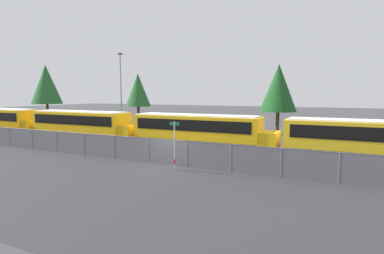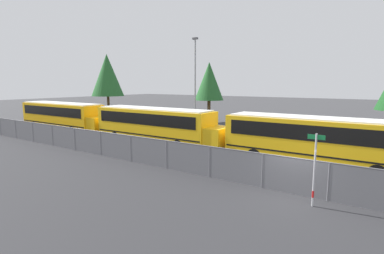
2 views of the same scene
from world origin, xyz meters
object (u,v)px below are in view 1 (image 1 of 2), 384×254
object	(u,v)px
tree_0	(138,90)
tree_1	(278,88)
school_bus_3	(376,140)
light_pole	(121,90)
street_sign	(175,144)
school_bus_1	(82,124)
tree_2	(46,84)
school_bus_0	(0,119)
school_bus_2	(199,130)

from	to	relation	value
tree_0	tree_1	distance (m)	21.41
school_bus_3	light_pole	size ratio (longest dim) A/B	1.25
tree_0	street_sign	bearing A→B (deg)	-50.22
school_bus_1	school_bus_3	bearing A→B (deg)	0.55
tree_1	tree_2	distance (m)	42.07
street_sign	tree_0	xyz separation A→B (m)	(-18.15, 21.80, 3.84)
street_sign	tree_0	size ratio (longest dim) A/B	0.39
school_bus_0	street_sign	xyz separation A→B (m)	(26.84, -5.74, -0.23)
school_bus_2	school_bus_3	bearing A→B (deg)	-0.24
tree_0	tree_2	xyz separation A→B (m)	(-20.66, 0.38, 1.14)
tree_0	tree_2	world-z (taller)	tree_2
light_pole	tree_1	world-z (taller)	light_pole
school_bus_0	tree_0	world-z (taller)	tree_0
tree_0	light_pole	bearing A→B (deg)	-69.73
school_bus_1	school_bus_3	size ratio (longest dim) A/B	1.00
tree_1	light_pole	bearing A→B (deg)	-160.58
school_bus_0	light_pole	distance (m)	14.65
school_bus_1	tree_0	size ratio (longest dim) A/B	1.56
school_bus_2	street_sign	bearing A→B (deg)	-80.64
light_pole	tree_0	distance (m)	8.29
school_bus_3	school_bus_0	bearing A→B (deg)	-179.32
tree_2	tree_0	bearing A→B (deg)	-1.06
school_bus_1	tree_1	xyz separation A→B (m)	(17.16, 14.59, 3.74)
light_pole	tree_0	xyz separation A→B (m)	(-2.87, 7.78, 0.11)
school_bus_0	school_bus_3	xyz separation A→B (m)	(38.78, 0.46, 0.00)
school_bus_0	tree_1	xyz separation A→B (m)	(30.07, 14.80, 3.74)
school_bus_3	tree_1	size ratio (longest dim) A/B	1.47
school_bus_0	tree_1	world-z (taller)	tree_1
street_sign	school_bus_2	bearing A→B (deg)	99.36
school_bus_1	tree_2	distance (m)	30.07
school_bus_3	street_sign	bearing A→B (deg)	-152.55
school_bus_1	tree_0	xyz separation A→B (m)	(-4.21, 15.85, 3.61)
school_bus_2	light_pole	distance (m)	16.60
school_bus_1	school_bus_2	xyz separation A→B (m)	(12.90, 0.31, 0.00)
street_sign	tree_2	size ratio (longest dim) A/B	0.31
tree_2	light_pole	bearing A→B (deg)	-19.12
light_pole	tree_1	distance (m)	19.61
school_bus_2	street_sign	world-z (taller)	school_bus_2
tree_0	school_bus_3	bearing A→B (deg)	-27.40
school_bus_3	tree_1	bearing A→B (deg)	121.30
tree_0	tree_2	distance (m)	20.69
school_bus_3	street_sign	world-z (taller)	school_bus_3
street_sign	light_pole	bearing A→B (deg)	137.45
tree_1	tree_2	size ratio (longest dim) A/B	0.83
street_sign	tree_2	distance (m)	44.97
street_sign	light_pole	size ratio (longest dim) A/B	0.32
school_bus_3	light_pole	bearing A→B (deg)	163.97
light_pole	tree_1	xyz separation A→B (m)	(18.50, 6.52, 0.23)
school_bus_1	tree_1	world-z (taller)	tree_1
street_sign	tree_1	world-z (taller)	tree_1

